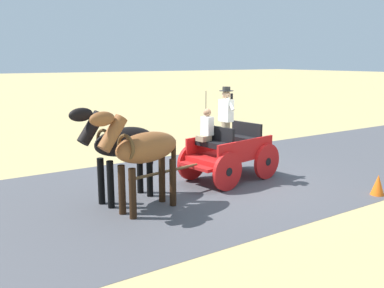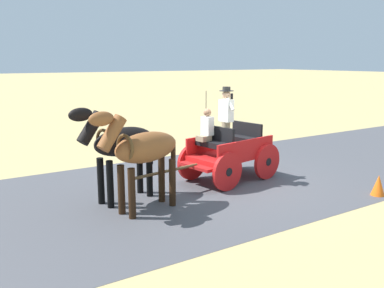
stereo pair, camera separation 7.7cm
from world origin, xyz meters
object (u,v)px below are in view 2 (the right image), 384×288
horse_drawn_carriage (228,150)px  horse_off_side (121,144)px  traffic_cone (378,185)px  horse_near_side (142,150)px

horse_drawn_carriage → horse_off_side: horse_drawn_carriage is taller
horse_off_side → traffic_cone: 6.11m
horse_off_side → traffic_cone: size_ratio=4.42×
horse_drawn_carriage → horse_near_side: horse_drawn_carriage is taller
horse_drawn_carriage → traffic_cone: (-2.97, -2.21, -0.57)m
horse_off_side → traffic_cone: (-2.90, -5.27, -1.07)m
traffic_cone → horse_near_side: bearing=68.1°
horse_near_side → horse_off_side: size_ratio=1.00×
horse_off_side → traffic_cone: bearing=-118.9°
horse_drawn_carriage → horse_near_side: (-0.90, 2.92, 0.51)m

